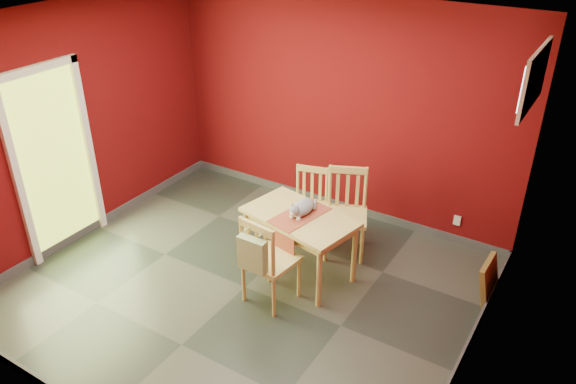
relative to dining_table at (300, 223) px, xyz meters
The scene contains 13 objects.
ground 0.89m from the dining_table, 123.54° to the right, with size 4.50×4.50×0.00m, color #2D342D.
room_shell 0.85m from the dining_table, 123.54° to the right, with size 4.50×4.50×4.50m.
doorway 2.78m from the dining_table, 160.28° to the right, with size 0.06×1.01×2.13m.
window 2.59m from the dining_table, 14.24° to the left, with size 0.05×0.90×0.50m.
outlet_plate 1.96m from the dining_table, 49.45° to the left, with size 0.08×0.01×0.12m, color silver.
dining_table is the anchor object (origin of this frame).
table_runner 0.12m from the dining_table, 90.00° to the right, with size 0.45×0.73×0.34m.
chair_far_left 0.74m from the dining_table, 111.87° to the left, with size 0.50×0.50×0.88m.
chair_far_right 0.69m from the dining_table, 71.04° to the left, with size 0.61×0.61×1.00m.
chair_near 0.58m from the dining_table, 92.02° to the right, with size 0.51×0.51×0.98m.
tote_bag 0.80m from the dining_table, 92.73° to the right, with size 0.29×0.18×0.41m.
cat 0.20m from the dining_table, 84.88° to the left, with size 0.21×0.39×0.20m, color slate, non-canonical shape.
picture_frame 1.99m from the dining_table, 19.16° to the left, with size 0.15×0.44×0.43m.
Camera 1 is at (2.86, -3.75, 3.70)m, focal length 35.00 mm.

